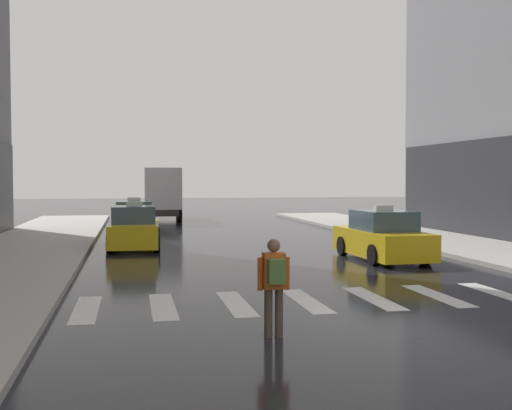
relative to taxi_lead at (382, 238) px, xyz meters
name	(u,v)px	position (x,y,z in m)	size (l,w,h in m)	color
ground_plane	(396,332)	(-3.62, -9.29, -0.72)	(160.00, 160.00, 0.00)	black
crosswalk_markings	(340,299)	(-3.62, -6.29, -0.72)	(11.30, 2.80, 0.01)	silver
taxi_lead	(382,238)	(0.00, 0.00, 0.00)	(2.02, 4.58, 1.80)	yellow
taxi_second	(135,229)	(-7.99, 5.16, 0.00)	(2.06, 4.60, 1.80)	yellow
taxi_third	(134,220)	(-7.98, 10.77, 0.00)	(1.98, 4.56, 1.80)	yellow
box_truck	(164,192)	(-6.06, 21.37, 1.13)	(2.58, 7.63, 3.35)	#2D2D2D
pedestrian_with_backpack	(274,280)	(-5.79, -9.28, 0.25)	(0.55, 0.43, 1.65)	#473D33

